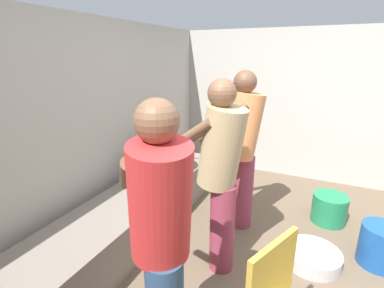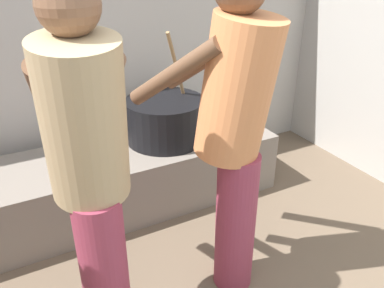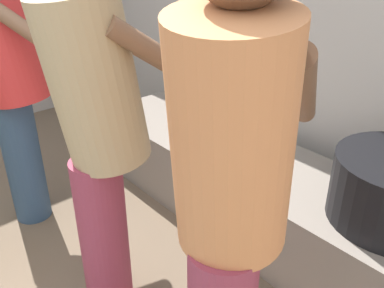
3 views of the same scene
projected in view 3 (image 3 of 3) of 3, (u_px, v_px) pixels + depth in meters
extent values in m
cube|color=#ADA8A0|center=(311.00, 28.00, 2.36)|extent=(5.06, 0.20, 2.06)
cube|color=slate|center=(273.00, 202.00, 2.27)|extent=(2.62, 0.60, 0.42)
cylinder|color=#8C3347|center=(104.00, 239.00, 1.74)|extent=(0.20, 0.20, 0.75)
cylinder|color=tan|center=(94.00, 82.00, 1.44)|extent=(0.35, 0.42, 0.64)
cylinder|color=brown|center=(170.00, 62.00, 1.42)|extent=(0.14, 0.46, 0.35)
cylinder|color=brown|center=(136.00, 46.00, 1.62)|extent=(0.14, 0.46, 0.35)
cylinder|color=#D17F4C|center=(232.00, 141.00, 1.00)|extent=(0.45, 0.48, 0.65)
cylinder|color=brown|center=(303.00, 90.00, 1.13)|extent=(0.29, 0.44, 0.36)
cylinder|color=brown|center=(208.00, 79.00, 1.21)|extent=(0.29, 0.44, 0.36)
cylinder|color=navy|center=(23.00, 160.00, 2.34)|extent=(0.20, 0.20, 0.74)
cylinder|color=red|center=(4.00, 41.00, 2.04)|extent=(0.48, 0.48, 0.64)
cylinder|color=brown|center=(33.00, 35.00, 1.86)|extent=(0.38, 0.36, 0.35)
cylinder|color=brown|center=(58.00, 23.00, 2.10)|extent=(0.38, 0.36, 0.35)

